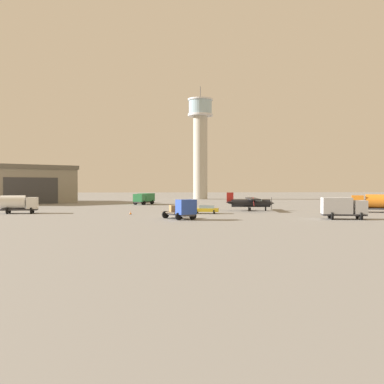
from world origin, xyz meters
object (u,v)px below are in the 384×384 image
truck_flatbed_blue (182,210)px  truck_fuel_tanker_orange (373,202)px  truck_box_green (144,198)px  car_yellow (206,209)px  traffic_cone_near_right (204,209)px  control_tower (200,140)px  truck_fuel_tanker_white (19,203)px  traffic_cone_near_left (131,213)px  truck_box_silver (343,207)px  airplane_black (250,202)px

truck_flatbed_blue → truck_fuel_tanker_orange: (32.86, 12.75, 0.42)m
truck_box_green → car_yellow: bearing=42.0°
truck_box_green → traffic_cone_near_right: bearing=47.8°
control_tower → truck_fuel_tanker_white: size_ratio=6.14×
control_tower → truck_flatbed_blue: (-10.36, -83.44, -17.67)m
traffic_cone_near_left → truck_flatbed_blue: bearing=-54.7°
truck_box_silver → truck_box_green: (-27.99, 47.16, -0.13)m
truck_box_silver → truck_flatbed_blue: bearing=-172.5°
control_tower → truck_fuel_tanker_white: 79.80m
truck_fuel_tanker_orange → airplane_black: bearing=5.4°
airplane_black → traffic_cone_near_left: 22.32m
control_tower → truck_box_silver: 87.35m
truck_flatbed_blue → truck_fuel_tanker_white: (-25.64, 14.36, 0.33)m
truck_box_silver → traffic_cone_near_right: size_ratio=10.21×
airplane_black → truck_fuel_tanker_white: (-38.82, -4.55, 0.11)m
car_yellow → traffic_cone_near_right: car_yellow is taller
truck_flatbed_blue → truck_box_green: (-6.37, 45.73, 0.21)m
truck_box_green → truck_fuel_tanker_white: (-19.27, -31.37, 0.12)m
airplane_black → traffic_cone_near_right: airplane_black is taller
truck_box_green → car_yellow: 35.75m
truck_box_silver → car_yellow: truck_box_silver is taller
truck_fuel_tanker_white → truck_box_silver: bearing=-25.5°
control_tower → truck_flatbed_blue: 85.92m
truck_fuel_tanker_white → truck_fuel_tanker_orange: bearing=-8.6°
truck_fuel_tanker_orange → traffic_cone_near_right: bearing=8.7°
truck_box_green → truck_fuel_tanker_orange: 51.26m
airplane_black → car_yellow: bearing=-134.3°
truck_box_green → truck_fuel_tanker_orange: size_ratio=1.02×
truck_flatbed_blue → traffic_cone_near_right: bearing=140.1°
traffic_cone_near_left → truck_fuel_tanker_white: bearing=168.2°
car_yellow → traffic_cone_near_right: (0.44, 8.05, -0.45)m
airplane_black → truck_box_green: bearing=132.0°
traffic_cone_near_right → car_yellow: bearing=-93.1°
airplane_black → traffic_cone_near_right: bearing=-179.8°
airplane_black → truck_box_green: airplane_black is taller
control_tower → traffic_cone_near_right: (-5.42, -63.71, -18.67)m
truck_box_green → traffic_cone_near_left: (-1.12, -35.15, -1.22)m
control_tower → truck_box_green: control_tower is taller
control_tower → truck_box_silver: control_tower is taller
control_tower → airplane_black: bearing=-87.5°
truck_fuel_tanker_white → car_yellow: (30.13, -2.68, -0.89)m
control_tower → truck_box_silver: (11.26, -84.87, -17.33)m
airplane_black → truck_fuel_tanker_orange: 20.63m
control_tower → truck_box_green: bearing=-113.9°
truck_box_green → traffic_cone_near_left: 35.18m
truck_box_green → traffic_cone_near_left: truck_box_green is taller
control_tower → car_yellow: control_tower is taller
truck_flatbed_blue → control_tower: bearing=147.1°
truck_flatbed_blue → traffic_cone_near_right: truck_flatbed_blue is taller
control_tower → truck_fuel_tanker_white: bearing=-117.5°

